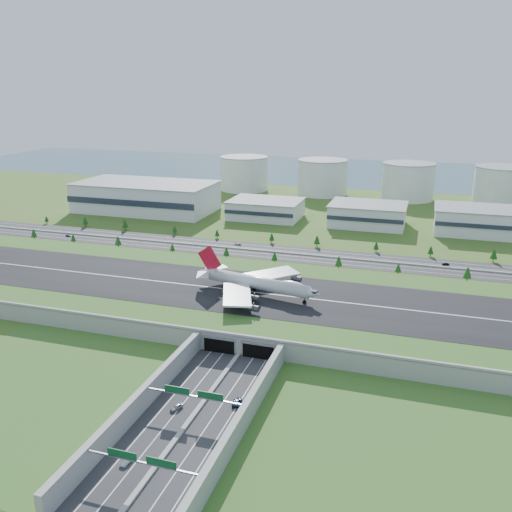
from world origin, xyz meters
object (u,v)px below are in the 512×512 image
(boeing_747, at_px, (257,283))
(car_2, at_px, (237,402))
(fuel_tank_a, at_px, (244,174))
(car_7, at_px, (238,244))
(car_1, at_px, (127,461))
(car_4, at_px, (68,235))
(car_5, at_px, (446,264))
(car_0, at_px, (176,407))

(boeing_747, xyz_separation_m, car_2, (19.06, -83.45, -13.04))
(fuel_tank_a, relative_size, car_7, 10.04)
(car_1, relative_size, car_4, 1.07)
(car_4, relative_size, car_5, 1.04)
(boeing_747, bearing_deg, car_5, 60.03)
(car_1, relative_size, car_7, 0.98)
(car_2, distance_m, car_7, 200.59)
(boeing_747, relative_size, car_1, 13.84)
(car_2, xyz_separation_m, car_5, (71.82, 185.16, -0.12))
(car_4, bearing_deg, car_2, -115.07)
(boeing_747, height_order, car_7, boeing_747)
(fuel_tank_a, height_order, car_7, fuel_tank_a)
(fuel_tank_a, distance_m, car_1, 447.84)
(car_1, height_order, car_4, car_1)
(fuel_tank_a, xyz_separation_m, car_7, (64.87, -205.45, -16.66))
(fuel_tank_a, distance_m, car_5, 292.42)
(fuel_tank_a, height_order, car_4, fuel_tank_a)
(boeing_747, height_order, car_5, boeing_747)
(car_0, bearing_deg, car_7, 123.87)
(car_1, xyz_separation_m, car_2, (20.49, 38.91, 0.04))
(boeing_747, xyz_separation_m, car_1, (-1.43, -122.36, -13.07))
(car_5, height_order, car_7, car_7)
(boeing_747, relative_size, car_0, 13.43)
(car_2, bearing_deg, car_7, -78.94)
(car_0, xyz_separation_m, car_2, (18.65, 9.31, -0.02))
(fuel_tank_a, distance_m, car_7, 216.09)
(car_1, relative_size, car_2, 0.81)
(car_0, bearing_deg, boeing_747, 110.53)
(fuel_tank_a, bearing_deg, car_5, -45.85)
(car_4, xyz_separation_m, car_5, (265.74, 12.76, -0.06))
(car_0, distance_m, car_4, 252.45)
(boeing_747, xyz_separation_m, car_7, (-47.59, 105.74, -13.16))
(car_0, relative_size, car_7, 1.01)
(car_4, height_order, car_5, car_4)
(boeing_747, distance_m, car_0, 93.67)
(car_0, bearing_deg, fuel_tank_a, 125.89)
(car_4, bearing_deg, car_0, -119.47)
(car_5, bearing_deg, fuel_tank_a, -148.52)
(car_2, bearing_deg, boeing_747, -85.48)
(car_2, xyz_separation_m, car_7, (-66.64, 189.19, -0.12))
(car_2, height_order, car_7, car_2)
(car_0, bearing_deg, car_2, 46.81)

